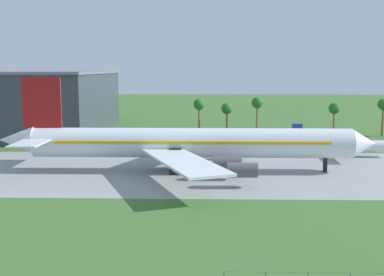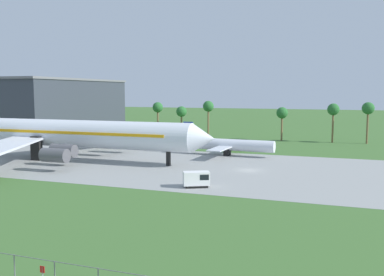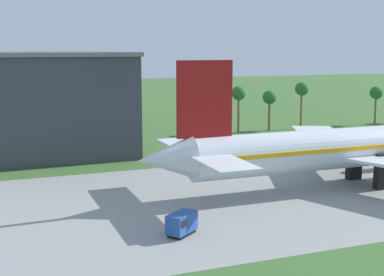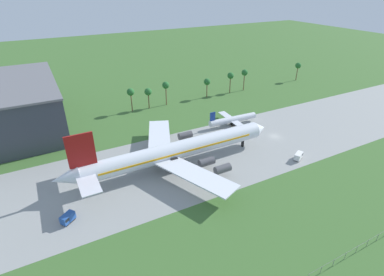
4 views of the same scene
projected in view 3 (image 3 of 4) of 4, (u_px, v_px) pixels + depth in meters
The scene contains 4 objects.
jet_airliner at pixel (379, 146), 83.71m from camera, with size 78.13×57.08×19.49m.
baggage_tug at pixel (181, 224), 60.64m from camera, with size 4.30×3.94×2.59m.
terminal_building at pixel (29, 97), 121.27m from camera, with size 36.72×61.20×20.35m.
palm_tree_row at pixel (379, 90), 149.54m from camera, with size 113.37×3.60×12.36m.
Camera 3 is at (-102.90, -66.73, 21.01)m, focal length 50.00 mm.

